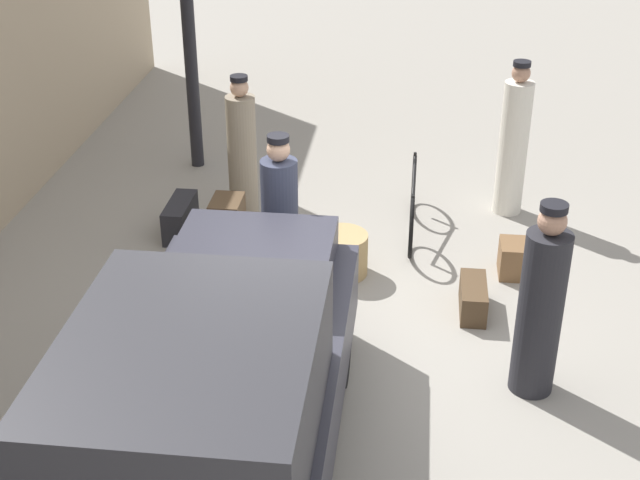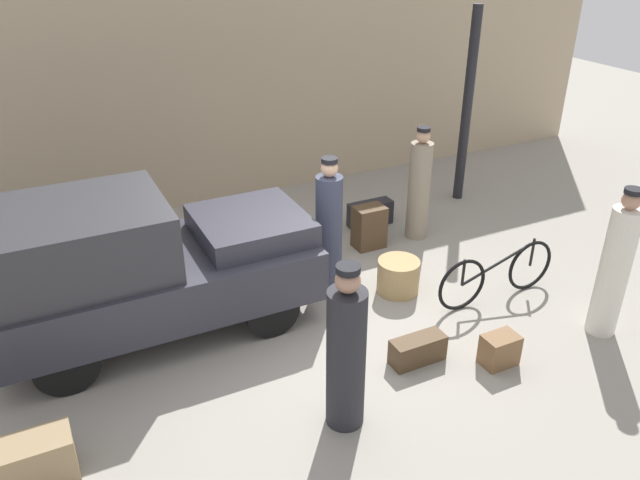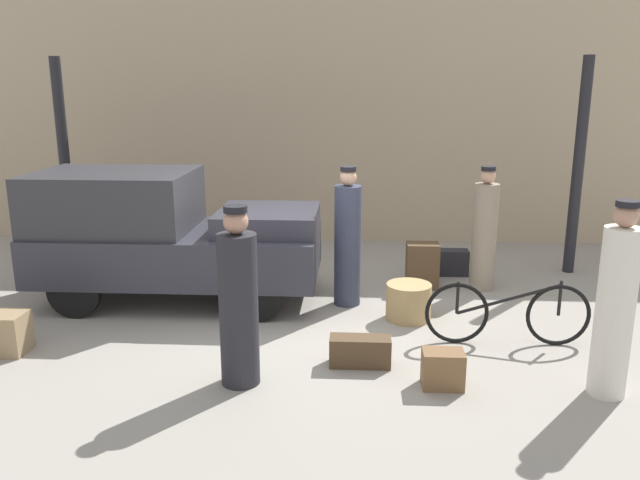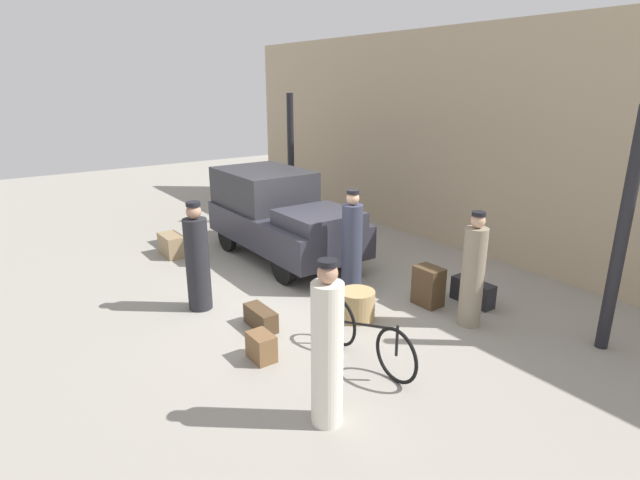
{
  "view_description": "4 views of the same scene",
  "coord_description": "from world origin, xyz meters",
  "px_view_note": "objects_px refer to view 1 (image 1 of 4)",
  "views": [
    {
      "loc": [
        -6.66,
        -0.59,
        4.64
      ],
      "look_at": [
        0.2,
        0.2,
        0.95
      ],
      "focal_mm": 50.0,
      "sensor_mm": 36.0,
      "label": 1
    },
    {
      "loc": [
        -2.69,
        -5.65,
        4.34
      ],
      "look_at": [
        0.2,
        0.2,
        0.95
      ],
      "focal_mm": 35.0,
      "sensor_mm": 36.0,
      "label": 2
    },
    {
      "loc": [
        0.61,
        -7.07,
        2.77
      ],
      "look_at": [
        0.2,
        0.2,
        0.95
      ],
      "focal_mm": 35.0,
      "sensor_mm": 36.0,
      "label": 3
    },
    {
      "loc": [
        6.5,
        -4.36,
        3.42
      ],
      "look_at": [
        0.2,
        0.2,
        0.95
      ],
      "focal_mm": 28.0,
      "sensor_mm": 36.0,
      "label": 4
    }
  ],
  "objects_px": {
    "porter_lifting_near_truck": "(513,144)",
    "suitcase_small_leather": "(180,218)",
    "porter_standing_middle": "(540,308)",
    "suitcase_tan_flat": "(228,227)",
    "wicker_basket": "(341,254)",
    "conductor_in_dark_uniform": "(280,233)",
    "porter_with_bicycle": "(242,155)",
    "trunk_umber_medium": "(512,259)",
    "suitcase_black_upright": "(473,298)",
    "truck": "(217,383)",
    "bicycle": "(413,203)"
  },
  "relations": [
    {
      "from": "wicker_basket",
      "to": "suitcase_black_upright",
      "type": "relative_size",
      "value": 0.88
    },
    {
      "from": "wicker_basket",
      "to": "conductor_in_dark_uniform",
      "type": "xyz_separation_m",
      "value": [
        -0.75,
        0.5,
        0.61
      ]
    },
    {
      "from": "porter_lifting_near_truck",
      "to": "suitcase_tan_flat",
      "type": "xyz_separation_m",
      "value": [
        -1.38,
        3.04,
        -0.52
      ]
    },
    {
      "from": "bicycle",
      "to": "trunk_umber_medium",
      "type": "relative_size",
      "value": 4.6
    },
    {
      "from": "bicycle",
      "to": "porter_standing_middle",
      "type": "distance_m",
      "value": 2.97
    },
    {
      "from": "suitcase_small_leather",
      "to": "suitcase_black_upright",
      "type": "relative_size",
      "value": 1.16
    },
    {
      "from": "suitcase_black_upright",
      "to": "suitcase_small_leather",
      "type": "bearing_deg",
      "value": 68.32
    },
    {
      "from": "porter_standing_middle",
      "to": "suitcase_tan_flat",
      "type": "height_order",
      "value": "porter_standing_middle"
    },
    {
      "from": "porter_standing_middle",
      "to": "porter_with_bicycle",
      "type": "bearing_deg",
      "value": 46.44
    },
    {
      "from": "suitcase_small_leather",
      "to": "suitcase_black_upright",
      "type": "distance_m",
      "value": 3.43
    },
    {
      "from": "bicycle",
      "to": "porter_lifting_near_truck",
      "type": "distance_m",
      "value": 1.37
    },
    {
      "from": "truck",
      "to": "trunk_umber_medium",
      "type": "xyz_separation_m",
      "value": [
        3.32,
        -2.31,
        -0.72
      ]
    },
    {
      "from": "bicycle",
      "to": "wicker_basket",
      "type": "bearing_deg",
      "value": 145.29
    },
    {
      "from": "porter_with_bicycle",
      "to": "trunk_umber_medium",
      "type": "height_order",
      "value": "porter_with_bicycle"
    },
    {
      "from": "trunk_umber_medium",
      "to": "bicycle",
      "type": "bearing_deg",
      "value": 51.68
    },
    {
      "from": "porter_lifting_near_truck",
      "to": "suitcase_small_leather",
      "type": "relative_size",
      "value": 2.53
    },
    {
      "from": "truck",
      "to": "suitcase_tan_flat",
      "type": "xyz_separation_m",
      "value": [
        3.42,
        0.67,
        -0.58
      ]
    },
    {
      "from": "suitcase_tan_flat",
      "to": "trunk_umber_medium",
      "type": "relative_size",
      "value": 1.64
    },
    {
      "from": "suitcase_tan_flat",
      "to": "suitcase_small_leather",
      "type": "relative_size",
      "value": 0.89
    },
    {
      "from": "truck",
      "to": "porter_standing_middle",
      "type": "xyz_separation_m",
      "value": [
        1.41,
        -2.33,
        -0.11
      ]
    },
    {
      "from": "suitcase_tan_flat",
      "to": "trunk_umber_medium",
      "type": "height_order",
      "value": "suitcase_tan_flat"
    },
    {
      "from": "bicycle",
      "to": "suitcase_black_upright",
      "type": "bearing_deg",
      "value": -158.72
    },
    {
      "from": "porter_standing_middle",
      "to": "conductor_in_dark_uniform",
      "type": "bearing_deg",
      "value": 66.63
    },
    {
      "from": "wicker_basket",
      "to": "suitcase_small_leather",
      "type": "bearing_deg",
      "value": 70.1
    },
    {
      "from": "conductor_in_dark_uniform",
      "to": "suitcase_black_upright",
      "type": "xyz_separation_m",
      "value": [
        0.16,
        -1.82,
        -0.68
      ]
    },
    {
      "from": "porter_with_bicycle",
      "to": "conductor_in_dark_uniform",
      "type": "distance_m",
      "value": 1.99
    },
    {
      "from": "suitcase_tan_flat",
      "to": "suitcase_black_upright",
      "type": "distance_m",
      "value": 2.71
    },
    {
      "from": "conductor_in_dark_uniform",
      "to": "porter_standing_middle",
      "type": "height_order",
      "value": "conductor_in_dark_uniform"
    },
    {
      "from": "truck",
      "to": "porter_lifting_near_truck",
      "type": "relative_size",
      "value": 1.99
    },
    {
      "from": "porter_standing_middle",
      "to": "trunk_umber_medium",
      "type": "bearing_deg",
      "value": 0.58
    },
    {
      "from": "bicycle",
      "to": "suitcase_tan_flat",
      "type": "bearing_deg",
      "value": 110.4
    },
    {
      "from": "porter_lifting_near_truck",
      "to": "truck",
      "type": "bearing_deg",
      "value": 153.73
    },
    {
      "from": "truck",
      "to": "bicycle",
      "type": "height_order",
      "value": "truck"
    },
    {
      "from": "wicker_basket",
      "to": "conductor_in_dark_uniform",
      "type": "bearing_deg",
      "value": 146.17
    },
    {
      "from": "porter_standing_middle",
      "to": "trunk_umber_medium",
      "type": "xyz_separation_m",
      "value": [
        1.91,
        0.02,
        -0.61
      ]
    },
    {
      "from": "porter_lifting_near_truck",
      "to": "porter_standing_middle",
      "type": "bearing_deg",
      "value": 179.41
    },
    {
      "from": "trunk_umber_medium",
      "to": "porter_standing_middle",
      "type": "bearing_deg",
      "value": -179.42
    },
    {
      "from": "truck",
      "to": "porter_lifting_near_truck",
      "type": "xyz_separation_m",
      "value": [
        4.8,
        -2.37,
        -0.06
      ]
    },
    {
      "from": "conductor_in_dark_uniform",
      "to": "porter_standing_middle",
      "type": "distance_m",
      "value": 2.47
    },
    {
      "from": "suitcase_black_upright",
      "to": "trunk_umber_medium",
      "type": "bearing_deg",
      "value": -28.75
    },
    {
      "from": "wicker_basket",
      "to": "trunk_umber_medium",
      "type": "distance_m",
      "value": 1.75
    },
    {
      "from": "porter_with_bicycle",
      "to": "suitcase_black_upright",
      "type": "distance_m",
      "value": 3.12
    },
    {
      "from": "porter_with_bicycle",
      "to": "suitcase_tan_flat",
      "type": "height_order",
      "value": "porter_with_bicycle"
    },
    {
      "from": "porter_with_bicycle",
      "to": "porter_standing_middle",
      "type": "bearing_deg",
      "value": -133.56
    },
    {
      "from": "porter_with_bicycle",
      "to": "suitcase_small_leather",
      "type": "height_order",
      "value": "porter_with_bicycle"
    },
    {
      "from": "wicker_basket",
      "to": "suitcase_tan_flat",
      "type": "bearing_deg",
      "value": 76.97
    },
    {
      "from": "truck",
      "to": "wicker_basket",
      "type": "xyz_separation_m",
      "value": [
        3.14,
        -0.57,
        -0.68
      ]
    },
    {
      "from": "trunk_umber_medium",
      "to": "suitcase_tan_flat",
      "type": "bearing_deg",
      "value": 87.96
    },
    {
      "from": "suitcase_small_leather",
      "to": "truck",
      "type": "bearing_deg",
      "value": -161.28
    },
    {
      "from": "porter_with_bicycle",
      "to": "suitcase_small_leather",
      "type": "relative_size",
      "value": 2.4
    }
  ]
}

